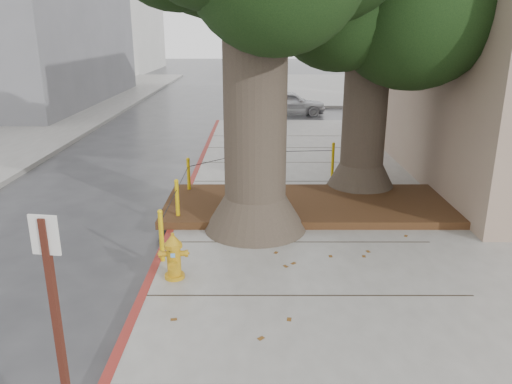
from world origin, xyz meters
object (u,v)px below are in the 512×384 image
at_px(fire_hydrant, 174,256).
at_px(signpost, 58,332).
at_px(car_dark, 60,99).
at_px(car_red, 453,101).
at_px(car_silver, 289,103).

height_order(fire_hydrant, signpost, signpost).
relative_size(fire_hydrant, car_dark, 0.20).
bearing_deg(car_dark, car_red, 1.99).
distance_m(fire_hydrant, car_red, 20.95).
bearing_deg(car_silver, car_dark, 79.47).
xyz_separation_m(fire_hydrant, car_dark, (-8.98, 19.03, 0.05)).
bearing_deg(car_silver, signpost, 169.12).
distance_m(car_silver, car_red, 8.23).
xyz_separation_m(car_red, car_dark, (-20.10, 1.27, -0.03)).
bearing_deg(signpost, car_dark, 119.61).
bearing_deg(signpost, car_silver, 89.84).
bearing_deg(car_red, car_silver, 90.62).
relative_size(fire_hydrant, car_silver, 0.22).
bearing_deg(car_dark, car_silver, -2.94).
relative_size(fire_hydrant, car_red, 0.21).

